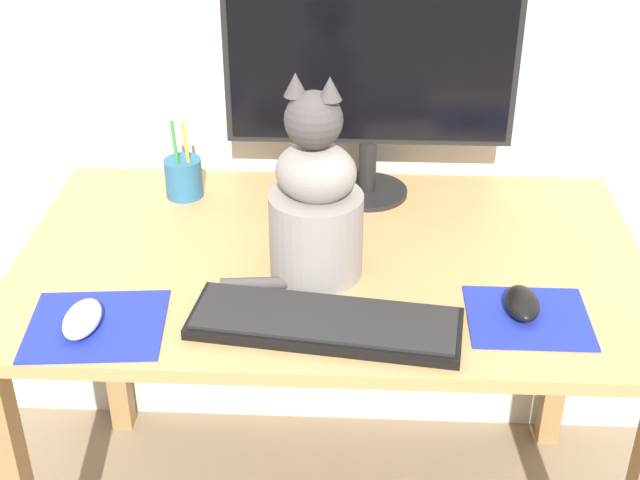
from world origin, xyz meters
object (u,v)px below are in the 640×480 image
object	(u,v)px
keyboard	(324,322)
monitor	(370,76)
computer_mouse_right	(522,303)
pen_cup	(184,177)
computer_mouse_left	(82,319)
cat	(315,204)

from	to	relation	value
keyboard	monitor	bearing A→B (deg)	89.45
computer_mouse_right	pen_cup	world-z (taller)	pen_cup
monitor	computer_mouse_left	world-z (taller)	monitor
cat	pen_cup	world-z (taller)	cat
monitor	pen_cup	world-z (taller)	monitor
computer_mouse_left	pen_cup	xyz separation A→B (m)	(0.08, 0.48, 0.02)
computer_mouse_left	computer_mouse_right	distance (m)	0.73
computer_mouse_left	monitor	bearing A→B (deg)	47.57
keyboard	computer_mouse_right	world-z (taller)	computer_mouse_right
monitor	keyboard	xyz separation A→B (m)	(-0.07, -0.48, -0.25)
keyboard	computer_mouse_right	distance (m)	0.33
computer_mouse_left	cat	world-z (taller)	cat
keyboard	cat	bearing A→B (deg)	105.41
cat	computer_mouse_left	bearing A→B (deg)	-138.45
keyboard	computer_mouse_right	xyz separation A→B (m)	(0.33, 0.06, 0.01)
monitor	computer_mouse_right	xyz separation A→B (m)	(0.26, -0.43, -0.24)
computer_mouse_right	cat	world-z (taller)	cat
pen_cup	monitor	bearing A→B (deg)	3.88
keyboard	cat	distance (m)	0.21
monitor	pen_cup	bearing A→B (deg)	-176.12
computer_mouse_left	pen_cup	world-z (taller)	pen_cup
cat	monitor	bearing A→B (deg)	87.94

